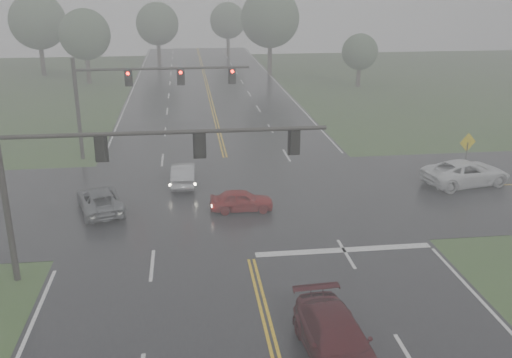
{
  "coord_description": "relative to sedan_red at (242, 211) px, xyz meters",
  "views": [
    {
      "loc": [
        -2.72,
        -9.37,
        12.2
      ],
      "look_at": [
        0.48,
        16.0,
        3.23
      ],
      "focal_mm": 40.0,
      "sensor_mm": 36.0,
      "label": 1
    }
  ],
  "objects": [
    {
      "name": "main_road",
      "position": [
        -0.17,
        0.06,
        0.0
      ],
      "size": [
        18.0,
        160.0,
        0.02
      ],
      "primitive_type": "cube",
      "color": "black",
      "rests_on": "ground"
    },
    {
      "name": "cross_street",
      "position": [
        -0.17,
        2.06,
        0.0
      ],
      "size": [
        120.0,
        14.0,
        0.02
      ],
      "primitive_type": "cube",
      "color": "black",
      "rests_on": "ground"
    },
    {
      "name": "stop_bar",
      "position": [
        4.33,
        -5.54,
        0.0
      ],
      "size": [
        8.5,
        0.5,
        0.01
      ],
      "primitive_type": "cube",
      "color": "silver",
      "rests_on": "ground"
    },
    {
      "name": "sedan_red",
      "position": [
        0.0,
        0.0,
        0.0
      ],
      "size": [
        3.56,
        1.53,
        1.2
      ],
      "primitive_type": "imported",
      "rotation": [
        0.0,
        0.0,
        1.54
      ],
      "color": "maroon",
      "rests_on": "ground"
    },
    {
      "name": "sedan_silver",
      "position": [
        -3.18,
        4.78,
        0.0
      ],
      "size": [
        1.57,
        4.15,
        1.35
      ],
      "primitive_type": "imported",
      "rotation": [
        0.0,
        0.0,
        3.11
      ],
      "color": "#96989D",
      "rests_on": "ground"
    },
    {
      "name": "car_grey",
      "position": [
        -7.79,
        0.85,
        0.0
      ],
      "size": [
        3.31,
        5.02,
        1.28
      ],
      "primitive_type": "imported",
      "rotation": [
        0.0,
        0.0,
        3.42
      ],
      "color": "#575A5E",
      "rests_on": "ground"
    },
    {
      "name": "pickup_white",
      "position": [
        14.36,
        2.49,
        0.0
      ],
      "size": [
        5.95,
        3.58,
        1.54
      ],
      "primitive_type": "imported",
      "rotation": [
        0.0,
        0.0,
        1.76
      ],
      "color": "silver",
      "rests_on": "ground"
    },
    {
      "name": "signal_gantry_near",
      "position": [
        -6.19,
        -6.47,
        5.04
      ],
      "size": [
        13.48,
        0.31,
        7.15
      ],
      "color": "black",
      "rests_on": "ground"
    },
    {
      "name": "signal_gantry_far",
      "position": [
        -6.63,
        11.2,
        5.03
      ],
      "size": [
        12.23,
        0.36,
        7.18
      ],
      "color": "black",
      "rests_on": "ground"
    },
    {
      "name": "sign_diamond_east",
      "position": [
        15.0,
        3.93,
        2.0
      ],
      "size": [
        1.21,
        0.33,
        2.96
      ],
      "rotation": [
        0.0,
        0.0,
        0.23
      ],
      "color": "black",
      "rests_on": "ground"
    },
    {
      "name": "tree_nw_a",
      "position": [
        -14.57,
        43.37,
        5.92
      ],
      "size": [
        6.13,
        6.13,
        9.0
      ],
      "color": "#362A23",
      "rests_on": "ground"
    },
    {
      "name": "tree_ne_a",
      "position": [
        8.6,
        47.07,
        7.42
      ],
      "size": [
        7.68,
        7.68,
        11.27
      ],
      "color": "#362A23",
      "rests_on": "ground"
    },
    {
      "name": "tree_n_mid",
      "position": [
        -6.47,
        58.4,
        6.02
      ],
      "size": [
        6.23,
        6.23,
        9.16
      ],
      "color": "#362A23",
      "rests_on": "ground"
    },
    {
      "name": "tree_e_near",
      "position": [
        17.89,
        37.18,
        4.09
      ],
      "size": [
        4.25,
        4.25,
        6.24
      ],
      "color": "#362A23",
      "rests_on": "ground"
    },
    {
      "name": "tree_nw_b",
      "position": [
        -21.55,
        50.59,
        7.02
      ],
      "size": [
        7.26,
        7.26,
        10.67
      ],
      "color": "#362A23",
      "rests_on": "ground"
    },
    {
      "name": "tree_n_far",
      "position": [
        4.69,
        68.23,
        5.72
      ],
      "size": [
        5.93,
        5.93,
        8.71
      ],
      "color": "#362A23",
      "rests_on": "ground"
    }
  ]
}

